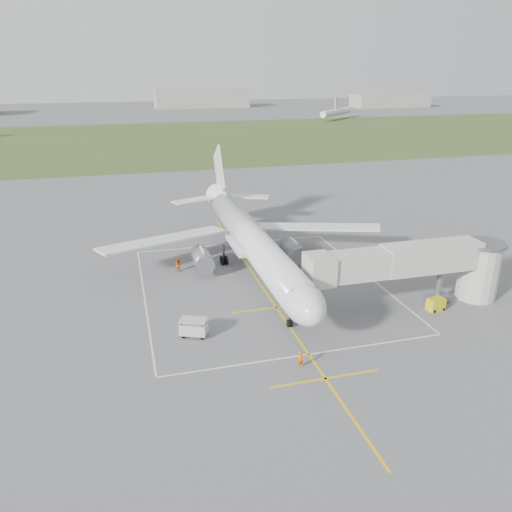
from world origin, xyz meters
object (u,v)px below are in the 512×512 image
object	(u,v)px
baggage_cart	(194,328)
airliner	(252,240)
ramp_worker_wing	(178,265)
ramp_worker_nose	(300,360)
jet_bridge	(424,265)
gpu_unit	(436,304)

from	to	relation	value
baggage_cart	airliner	bearing A→B (deg)	79.43
ramp_worker_wing	ramp_worker_nose	bearing A→B (deg)	138.52
airliner	jet_bridge	xyz separation A→B (m)	(15.72, -14.25, 0.35)
jet_bridge	baggage_cart	size ratio (longest dim) A/B	7.74
jet_bridge	ramp_worker_nose	size ratio (longest dim) A/B	14.18
airliner	ramp_worker_wing	size ratio (longest dim) A/B	26.71
airliner	baggage_cart	world-z (taller)	airliner
baggage_cart	ramp_worker_wing	distance (m)	17.33
baggage_cart	ramp_worker_nose	size ratio (longest dim) A/B	1.83
ramp_worker_nose	ramp_worker_wing	distance (m)	26.52
jet_bridge	ramp_worker_nose	xyz separation A→B (m)	(-17.24, -8.36, -3.92)
airliner	gpu_unit	xyz separation A→B (m)	(16.68, -15.90, -3.72)
airliner	jet_bridge	size ratio (longest dim) A/B	2.00
gpu_unit	ramp_worker_wing	size ratio (longest dim) A/B	1.13
ramp_worker_wing	baggage_cart	bearing A→B (deg)	119.81
baggage_cart	ramp_worker_nose	world-z (taller)	baggage_cart
gpu_unit	ramp_worker_nose	bearing A→B (deg)	-168.31
jet_bridge	ramp_worker_wing	bearing A→B (deg)	145.68
airliner	ramp_worker_nose	bearing A→B (deg)	-93.85
ramp_worker_nose	airliner	bearing A→B (deg)	79.88
jet_bridge	gpu_unit	distance (m)	4.50
ramp_worker_nose	ramp_worker_wing	size ratio (longest dim) A/B	0.94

